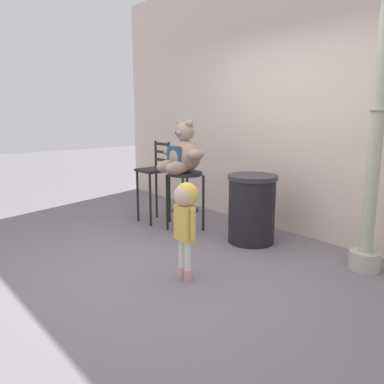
{
  "coord_description": "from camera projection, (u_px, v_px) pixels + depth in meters",
  "views": [
    {
      "loc": [
        2.96,
        -2.23,
        1.52
      ],
      "look_at": [
        -0.3,
        0.46,
        0.64
      ],
      "focal_mm": 37.2,
      "sensor_mm": 36.0,
      "label": 1
    }
  ],
  "objects": [
    {
      "name": "bar_stool_with_teddy",
      "position": [
        185.0,
        188.0,
        5.01
      ],
      "size": [
        0.44,
        0.44,
        0.76
      ],
      "color": "black",
      "rests_on": "ground_plane"
    },
    {
      "name": "lamppost",
      "position": [
        373.0,
        165.0,
        3.67
      ],
      "size": [
        0.29,
        0.29,
        2.62
      ],
      "color": "#AFAFA3",
      "rests_on": "ground_plane"
    },
    {
      "name": "building_wall",
      "position": [
        302.0,
        97.0,
        4.81
      ],
      "size": [
        7.27,
        0.3,
        3.34
      ],
      "primitive_type": "cube",
      "color": "beige",
      "rests_on": "ground_plane"
    },
    {
      "name": "ground_plane",
      "position": [
        175.0,
        266.0,
        3.93
      ],
      "size": [
        24.0,
        24.0,
        0.0
      ],
      "primitive_type": "plane",
      "color": "slate"
    },
    {
      "name": "trash_bin",
      "position": [
        252.0,
        209.0,
        4.59
      ],
      "size": [
        0.57,
        0.57,
        0.79
      ],
      "color": "black",
      "rests_on": "ground_plane"
    },
    {
      "name": "child_walking",
      "position": [
        185.0,
        210.0,
        3.53
      ],
      "size": [
        0.28,
        0.23,
        0.9
      ],
      "rotation": [
        0.0,
        0.0,
        -1.16
      ],
      "color": "pink",
      "rests_on": "ground_plane"
    },
    {
      "name": "bar_chair_empty",
      "position": [
        155.0,
        176.0,
        5.41
      ],
      "size": [
        0.37,
        0.37,
        1.1
      ],
      "color": "black",
      "rests_on": "ground_plane"
    },
    {
      "name": "teddy_bear",
      "position": [
        183.0,
        153.0,
        4.9
      ],
      "size": [
        0.63,
        0.57,
        0.65
      ],
      "color": "tan",
      "rests_on": "bar_stool_with_teddy"
    }
  ]
}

